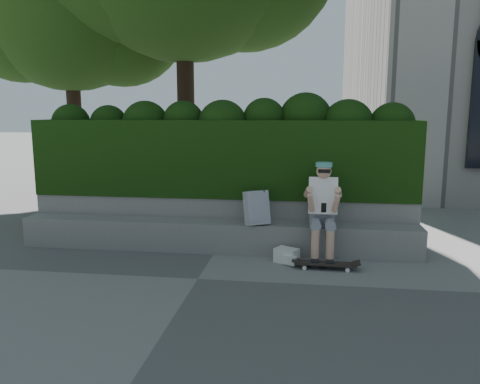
# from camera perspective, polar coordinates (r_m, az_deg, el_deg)

# --- Properties ---
(ground) EXTENTS (80.00, 80.00, 0.00)m
(ground) POSITION_cam_1_polar(r_m,az_deg,el_deg) (6.00, -5.17, -10.50)
(ground) COLOR slate
(ground) RESTS_ON ground
(bench_ledge) EXTENTS (6.00, 0.45, 0.45)m
(bench_ledge) POSITION_cam_1_polar(r_m,az_deg,el_deg) (7.10, -2.94, -5.36)
(bench_ledge) COLOR gray
(bench_ledge) RESTS_ON ground
(planter_wall) EXTENTS (6.00, 0.50, 0.75)m
(planter_wall) POSITION_cam_1_polar(r_m,az_deg,el_deg) (7.52, -2.28, -3.33)
(planter_wall) COLOR gray
(planter_wall) RESTS_ON ground
(hedge) EXTENTS (6.00, 1.00, 1.20)m
(hedge) POSITION_cam_1_polar(r_m,az_deg,el_deg) (7.58, -2.03, 4.25)
(hedge) COLOR black
(hedge) RESTS_ON planter_wall
(person) EXTENTS (0.40, 0.76, 1.38)m
(person) POSITION_cam_1_polar(r_m,az_deg,el_deg) (6.69, 10.06, -1.80)
(person) COLOR gray
(person) RESTS_ON ground
(skateboard) EXTENTS (0.81, 0.22, 0.08)m
(skateboard) POSITION_cam_1_polar(r_m,az_deg,el_deg) (6.42, 10.42, -8.61)
(skateboard) COLOR black
(skateboard) RESTS_ON ground
(backpack_plaid) EXTENTS (0.38, 0.32, 0.49)m
(backpack_plaid) POSITION_cam_1_polar(r_m,az_deg,el_deg) (6.81, 2.04, -1.94)
(backpack_plaid) COLOR silver
(backpack_plaid) RESTS_ON bench_ledge
(backpack_ground) EXTENTS (0.37, 0.34, 0.20)m
(backpack_ground) POSITION_cam_1_polar(r_m,az_deg,el_deg) (6.61, 5.70, -7.70)
(backpack_ground) COLOR beige
(backpack_ground) RESTS_ON ground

